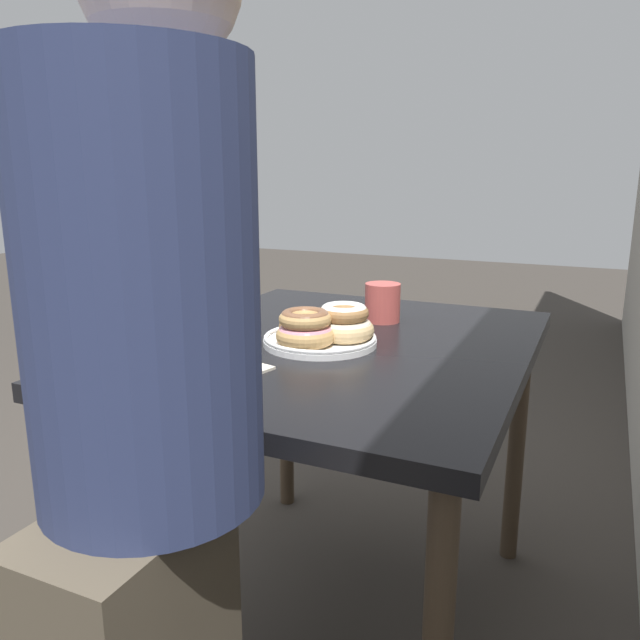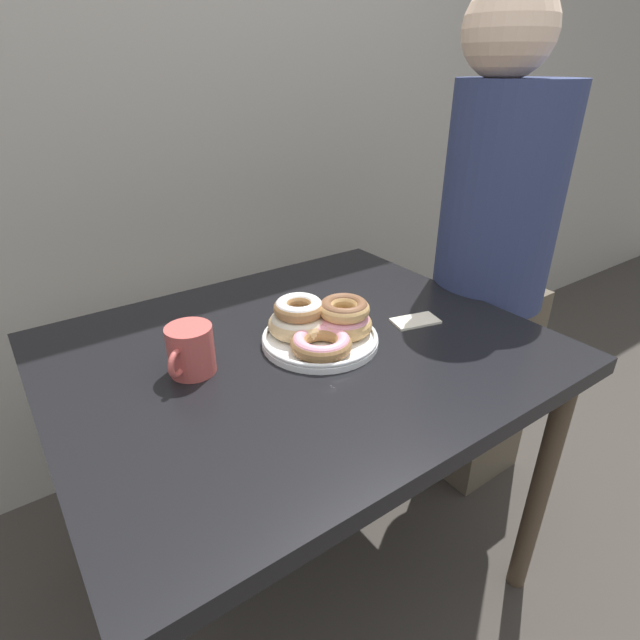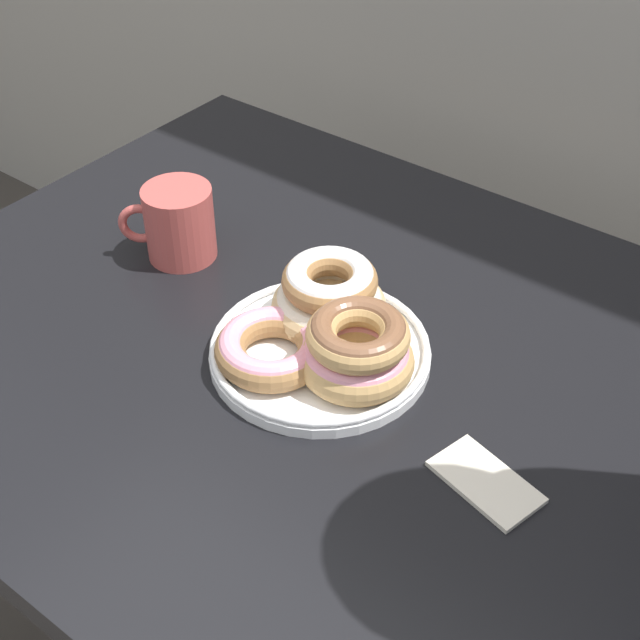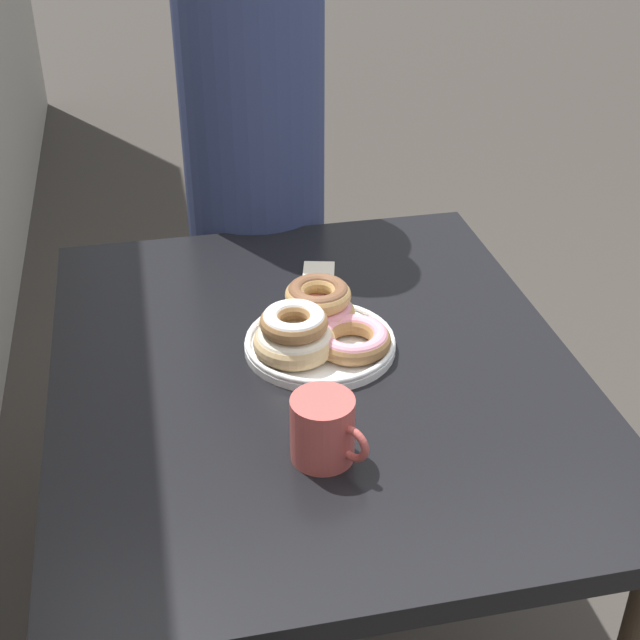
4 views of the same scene
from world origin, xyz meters
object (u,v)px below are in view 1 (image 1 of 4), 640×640
at_px(dining_table, 334,373).
at_px(napkin, 245,372).
at_px(coffee_mug, 382,302).
at_px(donut_plate, 321,329).
at_px(person_figure, 142,427).

bearing_deg(dining_table, napkin, -12.89).
bearing_deg(coffee_mug, donut_plate, -9.64).
relative_size(dining_table, donut_plate, 3.68).
bearing_deg(coffee_mug, napkin, -11.02).
relative_size(dining_table, napkin, 8.50).
xyz_separation_m(dining_table, napkin, (0.30, -0.07, 0.08)).
xyz_separation_m(dining_table, person_figure, (0.69, 0.00, 0.13)).
distance_m(dining_table, donut_plate, 0.13).
relative_size(dining_table, person_figure, 0.71).
relative_size(coffee_mug, person_figure, 0.08).
relative_size(person_figure, napkin, 11.99).
xyz_separation_m(dining_table, coffee_mug, (-0.24, 0.04, 0.13)).
xyz_separation_m(donut_plate, napkin, (0.25, -0.06, -0.04)).
relative_size(donut_plate, person_figure, 0.19).
bearing_deg(coffee_mug, person_figure, -2.02).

